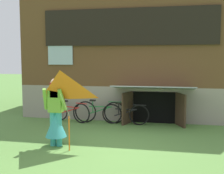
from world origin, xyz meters
name	(u,v)px	position (x,y,z in m)	size (l,w,h in m)	color
ground_plane	(110,148)	(0.00, 0.00, 0.00)	(60.00, 60.00, 0.00)	#56843D
log_house	(137,44)	(0.00, 5.56, 2.76)	(7.84, 6.25, 5.52)	gray
person	(56,118)	(-1.35, -0.06, 0.71)	(0.61, 0.53, 1.68)	teal
kite	(60,92)	(-1.00, -0.62, 1.43)	(1.04, 0.96, 1.81)	orange
bicycle_black	(125,114)	(-0.01, 2.56, 0.35)	(1.57, 0.09, 0.72)	black
bicycle_green	(100,112)	(-0.88, 2.60, 0.38)	(1.73, 0.15, 0.79)	black
bicycle_red	(70,112)	(-1.92, 2.58, 0.35)	(1.53, 0.53, 0.73)	black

